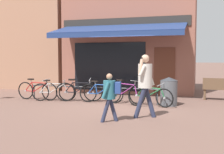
# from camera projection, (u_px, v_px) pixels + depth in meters

# --- Properties ---
(ground_plane) EXTENTS (160.00, 160.00, 0.00)m
(ground_plane) POSITION_uv_depth(u_px,v_px,m) (112.00, 105.00, 9.82)
(ground_plane) COLOR brown
(shop_front) EXTENTS (6.19, 4.90, 5.05)m
(shop_front) POSITION_uv_depth(u_px,v_px,m) (131.00, 40.00, 14.01)
(shop_front) COLOR #8E5647
(shop_front) RESTS_ON ground_plane
(neighbour_building) EXTENTS (5.70, 4.00, 5.97)m
(neighbour_building) POSITION_uv_depth(u_px,v_px,m) (31.00, 35.00, 16.34)
(neighbour_building) COLOR #9E7056
(neighbour_building) RESTS_ON ground_plane
(bike_rack_rail) EXTENTS (5.08, 0.04, 0.57)m
(bike_rack_rail) POSITION_uv_depth(u_px,v_px,m) (91.00, 89.00, 10.58)
(bike_rack_rail) COLOR #47494F
(bike_rack_rail) RESTS_ON ground_plane
(bicycle_red) EXTENTS (1.79, 0.52, 0.84)m
(bicycle_red) POSITION_uv_depth(u_px,v_px,m) (37.00, 90.00, 11.00)
(bicycle_red) COLOR black
(bicycle_red) RESTS_ON ground_plane
(bicycle_silver) EXTENTS (1.65, 0.65, 0.81)m
(bicycle_silver) POSITION_uv_depth(u_px,v_px,m) (54.00, 91.00, 10.77)
(bicycle_silver) COLOR black
(bicycle_silver) RESTS_ON ground_plane
(bicycle_black) EXTENTS (1.77, 0.64, 0.90)m
(bicycle_black) POSITION_uv_depth(u_px,v_px,m) (79.00, 91.00, 10.60)
(bicycle_black) COLOR black
(bicycle_black) RESTS_ON ground_plane
(bicycle_blue) EXTENTS (1.70, 0.52, 0.83)m
(bicycle_blue) POSITION_uv_depth(u_px,v_px,m) (101.00, 93.00, 10.36)
(bicycle_blue) COLOR black
(bicycle_blue) RESTS_ON ground_plane
(bicycle_purple) EXTENTS (1.70, 0.84, 0.89)m
(bicycle_purple) POSITION_uv_depth(u_px,v_px,m) (125.00, 93.00, 10.05)
(bicycle_purple) COLOR black
(bicycle_purple) RESTS_ON ground_plane
(bicycle_green) EXTENTS (1.66, 0.74, 0.81)m
(bicycle_green) POSITION_uv_depth(u_px,v_px,m) (150.00, 96.00, 9.61)
(bicycle_green) COLOR black
(bicycle_green) RESTS_ON ground_plane
(pedestrian_adult) EXTENTS (0.60, 0.67, 1.77)m
(pedestrian_adult) POSITION_uv_depth(u_px,v_px,m) (145.00, 79.00, 7.74)
(pedestrian_adult) COLOR #282D47
(pedestrian_adult) RESTS_ON ground_plane
(pedestrian_child) EXTENTS (0.53, 0.56, 1.27)m
(pedestrian_child) POSITION_uv_depth(u_px,v_px,m) (111.00, 92.00, 7.27)
(pedestrian_child) COLOR #282D47
(pedestrian_child) RESTS_ON ground_plane
(litter_bin) EXTENTS (0.59, 0.59, 0.99)m
(litter_bin) POSITION_uv_depth(u_px,v_px,m) (169.00, 91.00, 9.71)
(litter_bin) COLOR #515459
(litter_bin) RESTS_ON ground_plane
(park_bench) EXTENTS (1.62, 0.52, 0.87)m
(park_bench) POSITION_uv_depth(u_px,v_px,m) (224.00, 89.00, 10.84)
(park_bench) COLOR brown
(park_bench) RESTS_ON ground_plane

